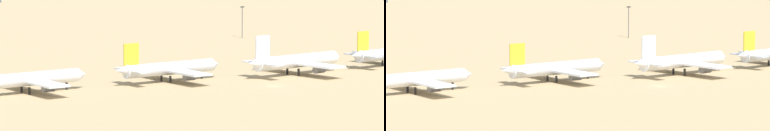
{
  "view_description": "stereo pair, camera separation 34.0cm",
  "coord_description": "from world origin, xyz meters",
  "views": [
    {
      "loc": [
        -194.41,
        -266.49,
        46.78
      ],
      "look_at": [
        -19.56,
        15.58,
        6.0
      ],
      "focal_mm": 102.03,
      "sensor_mm": 36.0,
      "label": 1
    },
    {
      "loc": [
        -194.12,
        -266.67,
        46.78
      ],
      "look_at": [
        -19.56,
        15.58,
        6.0
      ],
      "focal_mm": 102.03,
      "sensor_mm": 36.0,
      "label": 2
    }
  ],
  "objects": [
    {
      "name": "parked_jet_white_3",
      "position": [
        21.7,
        17.48,
        4.56
      ],
      "size": [
        42.14,
        35.76,
        13.92
      ],
      "rotation": [
        0.0,
        0.0,
        0.13
      ],
      "color": "white",
      "rests_on": "ground"
    },
    {
      "name": "parked_jet_teal_1",
      "position": [
        -69.36,
        25.52,
        4.18
      ],
      "size": [
        38.63,
        32.57,
        12.76
      ],
      "rotation": [
        0.0,
        0.0,
        0.08
      ],
      "color": "white",
      "rests_on": "ground"
    },
    {
      "name": "ground",
      "position": [
        0.0,
        0.0,
        0.0
      ],
      "size": [
        4000.0,
        4000.0,
        0.0
      ],
      "primitive_type": "plane",
      "color": "tan"
    },
    {
      "name": "light_pole_mid",
      "position": [
        78.41,
        131.29,
        8.18
      ],
      "size": [
        1.8,
        0.5,
        13.99
      ],
      "color": "#59595E",
      "rests_on": "ground"
    },
    {
      "name": "parked_jet_yellow_2",
      "position": [
        -22.33,
        24.92,
        4.26
      ],
      "size": [
        39.34,
        33.16,
        12.99
      ],
      "rotation": [
        0.0,
        0.0,
        0.07
      ],
      "color": "silver",
      "rests_on": "ground"
    }
  ]
}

